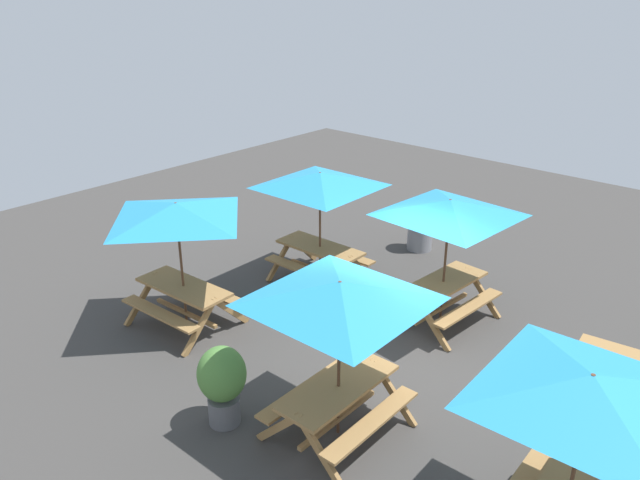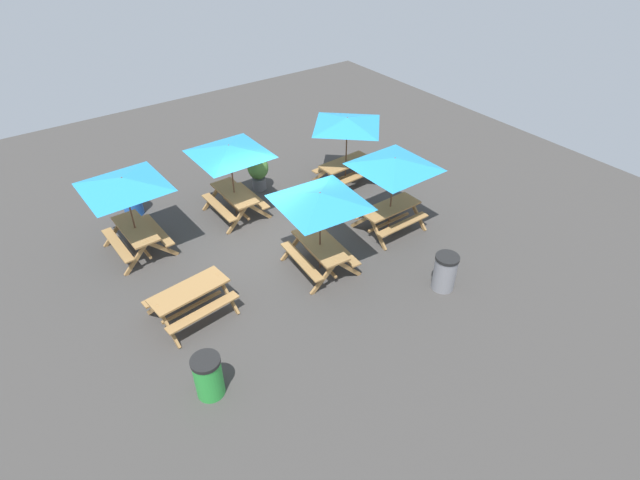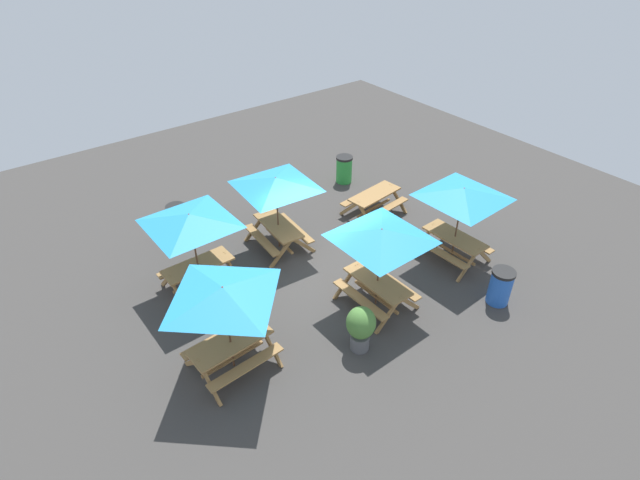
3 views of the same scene
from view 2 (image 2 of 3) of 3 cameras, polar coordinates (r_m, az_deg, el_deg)
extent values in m
plane|color=#3D3A38|center=(14.21, -4.82, -0.03)|extent=(24.00, 24.00, 0.00)
cube|color=olive|center=(14.36, 8.04, 3.74)|extent=(1.81, 0.73, 0.05)
cube|color=olive|center=(14.21, 9.45, 1.78)|extent=(1.80, 0.29, 0.04)
cube|color=olive|center=(14.84, 6.50, 3.73)|extent=(1.80, 0.29, 0.04)
cube|color=olive|center=(13.89, 6.59, 0.78)|extent=(0.07, 0.80, 0.81)
cube|color=olive|center=(14.33, 4.64, 2.15)|extent=(0.07, 0.80, 0.81)
cube|color=olive|center=(14.84, 11.07, 2.86)|extent=(0.07, 0.80, 0.81)
cube|color=olive|center=(15.25, 9.12, 4.10)|extent=(0.07, 0.80, 0.81)
cube|color=olive|center=(14.65, 7.87, 2.03)|extent=(1.56, 0.09, 0.06)
cylinder|color=brown|center=(14.15, 8.18, 5.13)|extent=(0.04, 0.04, 2.30)
pyramid|color=#268CC6|center=(13.65, 8.54, 8.75)|extent=(2.83, 2.83, 0.28)
cube|color=olive|center=(12.75, 0.00, -0.58)|extent=(0.83, 1.85, 0.05)
cube|color=olive|center=(13.16, 2.04, -0.83)|extent=(0.39, 1.81, 0.04)
cube|color=olive|center=(12.71, -2.12, -2.40)|extent=(0.39, 1.81, 0.04)
cube|color=olive|center=(12.63, 3.27, -3.22)|extent=(0.80, 0.12, 0.81)
cube|color=olive|center=(12.32, 0.45, -4.35)|extent=(0.80, 0.12, 0.81)
cube|color=olive|center=(13.66, -0.40, 0.35)|extent=(0.80, 0.12, 0.81)
cube|color=olive|center=(13.37, -3.08, -0.61)|extent=(0.80, 0.12, 0.81)
cube|color=olive|center=(13.07, 0.00, -2.40)|extent=(0.19, 1.56, 0.06)
cylinder|color=brown|center=(12.51, 0.00, 0.92)|extent=(0.04, 0.04, 2.30)
pyramid|color=#268CC6|center=(11.95, 0.00, 4.86)|extent=(2.82, 2.82, 0.28)
cube|color=olive|center=(16.59, 2.97, 8.84)|extent=(1.84, 0.80, 0.05)
cube|color=olive|center=(16.37, 4.22, 7.23)|extent=(1.81, 0.36, 0.04)
cube|color=olive|center=(17.09, 1.71, 8.65)|extent=(1.81, 0.36, 0.04)
cube|color=olive|center=(16.07, 1.69, 6.40)|extent=(0.10, 0.80, 0.81)
cube|color=olive|center=(16.56, 0.05, 7.39)|extent=(0.10, 0.80, 0.81)
cube|color=olive|center=(17.00, 5.75, 8.02)|extent=(0.10, 0.80, 0.81)
cube|color=olive|center=(17.47, 4.09, 8.93)|extent=(0.10, 0.80, 0.81)
cube|color=olive|center=(16.83, 2.92, 7.27)|extent=(1.56, 0.15, 0.06)
cylinder|color=brown|center=(16.40, 3.02, 10.11)|extent=(0.04, 0.04, 2.30)
pyramid|color=#268CC6|center=(15.98, 3.13, 13.35)|extent=(2.10, 2.10, 0.28)
cube|color=olive|center=(11.82, -14.78, -5.58)|extent=(1.87, 0.90, 0.05)
cube|color=olive|center=(11.64, -13.20, -8.03)|extent=(1.82, 0.46, 0.04)
cube|color=olive|center=(12.39, -15.85, -5.28)|extent=(1.82, 0.46, 0.04)
cube|color=olive|center=(11.61, -16.92, -9.52)|extent=(0.15, 0.80, 0.81)
cube|color=olive|center=(12.12, -18.56, -7.58)|extent=(0.15, 0.80, 0.81)
cube|color=olive|center=(12.07, -10.46, -6.16)|extent=(0.15, 0.80, 0.81)
cube|color=olive|center=(12.56, -12.31, -4.45)|extent=(0.15, 0.80, 0.81)
cube|color=olive|center=(12.16, -14.41, -7.40)|extent=(1.56, 0.25, 0.06)
cube|color=olive|center=(15.10, -9.76, 5.32)|extent=(0.73, 1.81, 0.05)
cube|color=olive|center=(15.46, -7.87, 5.05)|extent=(0.29, 1.80, 0.04)
cube|color=olive|center=(15.06, -11.48, 3.70)|extent=(0.29, 1.80, 0.04)
cube|color=olive|center=(14.84, -6.95, 3.32)|extent=(0.80, 0.07, 0.81)
cube|color=olive|center=(14.57, -9.41, 2.36)|extent=(0.80, 0.07, 0.81)
cube|color=olive|center=(16.03, -9.82, 5.75)|extent=(0.80, 0.07, 0.81)
cube|color=olive|center=(15.77, -12.15, 4.90)|extent=(0.80, 0.07, 0.81)
cube|color=olive|center=(15.37, -9.57, 3.66)|extent=(0.09, 1.56, 0.06)
cylinder|color=brown|center=(14.89, -9.92, 6.67)|extent=(0.04, 0.04, 2.30)
pyramid|color=#268CC6|center=(14.43, -10.34, 10.15)|extent=(2.83, 2.83, 0.28)
cube|color=olive|center=(14.23, -20.36, 1.24)|extent=(0.77, 1.83, 0.05)
cube|color=olive|center=(14.51, -18.14, 1.09)|extent=(0.33, 1.81, 0.04)
cube|color=olive|center=(14.29, -22.13, -0.51)|extent=(0.33, 1.81, 0.04)
cube|color=olive|center=(13.89, -17.52, -0.92)|extent=(0.80, 0.09, 0.81)
cube|color=olive|center=(13.74, -20.27, -2.04)|extent=(0.80, 0.09, 0.81)
cube|color=olive|center=(15.14, -19.86, 1.93)|extent=(0.80, 0.09, 0.81)
cube|color=olive|center=(15.01, -22.40, 0.93)|extent=(0.80, 0.09, 0.81)
cube|color=olive|center=(14.52, -19.93, -0.44)|extent=(0.13, 1.56, 0.06)
cylinder|color=brown|center=(14.01, -20.71, 2.60)|extent=(0.04, 0.04, 2.30)
pyramid|color=#268CC6|center=(13.52, -21.61, 6.15)|extent=(2.83, 2.83, 0.28)
cylinder|color=blue|center=(16.08, -20.71, 4.19)|extent=(0.56, 0.56, 0.90)
cylinder|color=black|center=(15.84, -21.09, 5.68)|extent=(0.59, 0.59, 0.08)
cylinder|color=green|center=(10.36, -12.61, -15.11)|extent=(0.56, 0.56, 0.90)
cylinder|color=black|center=(9.99, -12.99, -13.35)|extent=(0.59, 0.59, 0.08)
cylinder|color=gray|center=(12.71, 14.05, -3.72)|extent=(0.56, 0.56, 0.90)
cylinder|color=black|center=(12.40, 14.37, -1.99)|extent=(0.59, 0.59, 0.08)
cylinder|color=#59595B|center=(16.56, -6.96, 6.42)|extent=(0.44, 0.44, 0.40)
ellipsoid|color=#4C7F38|center=(16.27, -7.11, 8.23)|extent=(0.67, 0.67, 0.79)
camera|label=1|loc=(17.34, -34.63, 21.85)|focal=35.00mm
camera|label=3|loc=(22.18, -2.72, 37.17)|focal=28.00mm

